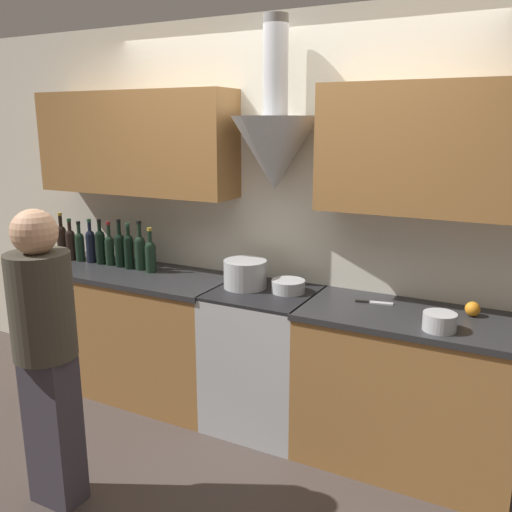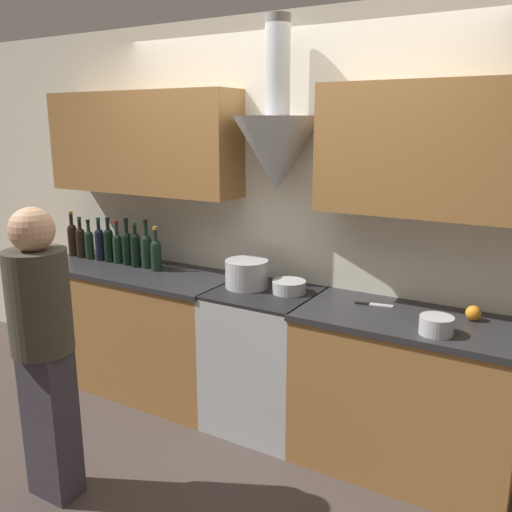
{
  "view_description": "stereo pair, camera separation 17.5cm",
  "coord_description": "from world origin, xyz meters",
  "px_view_note": "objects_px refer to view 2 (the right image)",
  "views": [
    {
      "loc": [
        1.44,
        -2.57,
        1.94
      ],
      "look_at": [
        0.0,
        0.23,
        1.16
      ],
      "focal_mm": 38.0,
      "sensor_mm": 36.0,
      "label": 1
    },
    {
      "loc": [
        1.6,
        -2.48,
        1.94
      ],
      "look_at": [
        0.0,
        0.23,
        1.16
      ],
      "focal_mm": 38.0,
      "sensor_mm": 36.0,
      "label": 2
    }
  ],
  "objects_px": {
    "wine_bottle_3": "(100,242)",
    "orange_fruit": "(473,313)",
    "wine_bottle_4": "(109,243)",
    "wine_bottle_0": "(73,238)",
    "wine_bottle_7": "(135,248)",
    "wine_bottle_9": "(156,253)",
    "wine_bottle_5": "(117,246)",
    "person_foreground_left": "(43,342)",
    "wine_bottle_6": "(127,246)",
    "wine_bottle_2": "(89,243)",
    "wine_bottle_1": "(81,241)",
    "stock_pot": "(247,274)",
    "wine_bottle_8": "(146,249)",
    "saucepan": "(436,325)",
    "mixing_bowl": "(289,287)",
    "stove_range": "(264,358)"
  },
  "relations": [
    {
      "from": "wine_bottle_3",
      "to": "stock_pot",
      "type": "bearing_deg",
      "value": -1.44
    },
    {
      "from": "orange_fruit",
      "to": "wine_bottle_9",
      "type": "bearing_deg",
      "value": -177.78
    },
    {
      "from": "wine_bottle_6",
      "to": "person_foreground_left",
      "type": "distance_m",
      "value": 1.37
    },
    {
      "from": "wine_bottle_4",
      "to": "wine_bottle_5",
      "type": "height_order",
      "value": "wine_bottle_4"
    },
    {
      "from": "wine_bottle_7",
      "to": "wine_bottle_9",
      "type": "height_order",
      "value": "wine_bottle_7"
    },
    {
      "from": "wine_bottle_1",
      "to": "wine_bottle_7",
      "type": "height_order",
      "value": "wine_bottle_7"
    },
    {
      "from": "wine_bottle_7",
      "to": "wine_bottle_1",
      "type": "bearing_deg",
      "value": -179.73
    },
    {
      "from": "wine_bottle_1",
      "to": "person_foreground_left",
      "type": "distance_m",
      "value": 1.62
    },
    {
      "from": "wine_bottle_1",
      "to": "wine_bottle_7",
      "type": "relative_size",
      "value": 0.96
    },
    {
      "from": "wine_bottle_5",
      "to": "wine_bottle_8",
      "type": "relative_size",
      "value": 0.92
    },
    {
      "from": "wine_bottle_8",
      "to": "person_foreground_left",
      "type": "xyz_separation_m",
      "value": [
        0.4,
        -1.23,
        -0.19
      ]
    },
    {
      "from": "wine_bottle_4",
      "to": "wine_bottle_6",
      "type": "relative_size",
      "value": 0.96
    },
    {
      "from": "stove_range",
      "to": "saucepan",
      "type": "height_order",
      "value": "saucepan"
    },
    {
      "from": "wine_bottle_1",
      "to": "mixing_bowl",
      "type": "distance_m",
      "value": 1.82
    },
    {
      "from": "stove_range",
      "to": "wine_bottle_6",
      "type": "relative_size",
      "value": 2.61
    },
    {
      "from": "stove_range",
      "to": "wine_bottle_9",
      "type": "height_order",
      "value": "wine_bottle_9"
    },
    {
      "from": "wine_bottle_5",
      "to": "stock_pot",
      "type": "height_order",
      "value": "wine_bottle_5"
    },
    {
      "from": "wine_bottle_4",
      "to": "wine_bottle_9",
      "type": "relative_size",
      "value": 1.06
    },
    {
      "from": "wine_bottle_2",
      "to": "wine_bottle_6",
      "type": "height_order",
      "value": "wine_bottle_6"
    },
    {
      "from": "wine_bottle_2",
      "to": "wine_bottle_3",
      "type": "bearing_deg",
      "value": 4.01
    },
    {
      "from": "mixing_bowl",
      "to": "orange_fruit",
      "type": "relative_size",
      "value": 2.59
    },
    {
      "from": "stove_range",
      "to": "wine_bottle_3",
      "type": "bearing_deg",
      "value": 177.76
    },
    {
      "from": "wine_bottle_6",
      "to": "stock_pot",
      "type": "xyz_separation_m",
      "value": [
        1.06,
        -0.04,
        -0.05
      ]
    },
    {
      "from": "wine_bottle_3",
      "to": "orange_fruit",
      "type": "bearing_deg",
      "value": 1.4
    },
    {
      "from": "wine_bottle_0",
      "to": "mixing_bowl",
      "type": "distance_m",
      "value": 1.92
    },
    {
      "from": "stove_range",
      "to": "wine_bottle_2",
      "type": "relative_size",
      "value": 2.98
    },
    {
      "from": "wine_bottle_1",
      "to": "wine_bottle_4",
      "type": "relative_size",
      "value": 0.95
    },
    {
      "from": "person_foreground_left",
      "to": "mixing_bowl",
      "type": "bearing_deg",
      "value": 58.25
    },
    {
      "from": "saucepan",
      "to": "stock_pot",
      "type": "bearing_deg",
      "value": 170.77
    },
    {
      "from": "wine_bottle_5",
      "to": "wine_bottle_0",
      "type": "bearing_deg",
      "value": -179.3
    },
    {
      "from": "saucepan",
      "to": "person_foreground_left",
      "type": "height_order",
      "value": "person_foreground_left"
    },
    {
      "from": "wine_bottle_4",
      "to": "stock_pot",
      "type": "xyz_separation_m",
      "value": [
        1.24,
        -0.04,
        -0.05
      ]
    },
    {
      "from": "person_foreground_left",
      "to": "wine_bottle_6",
      "type": "bearing_deg",
      "value": 115.44
    },
    {
      "from": "wine_bottle_1",
      "to": "wine_bottle_3",
      "type": "bearing_deg",
      "value": 3.81
    },
    {
      "from": "wine_bottle_4",
      "to": "wine_bottle_0",
      "type": "bearing_deg",
      "value": -179.53
    },
    {
      "from": "wine_bottle_0",
      "to": "wine_bottle_3",
      "type": "relative_size",
      "value": 1.07
    },
    {
      "from": "wine_bottle_0",
      "to": "wine_bottle_6",
      "type": "relative_size",
      "value": 1.02
    },
    {
      "from": "stock_pot",
      "to": "orange_fruit",
      "type": "bearing_deg",
      "value": 4.21
    },
    {
      "from": "wine_bottle_1",
      "to": "wine_bottle_8",
      "type": "xyz_separation_m",
      "value": [
        0.65,
        0.02,
        0.01
      ]
    },
    {
      "from": "wine_bottle_0",
      "to": "wine_bottle_1",
      "type": "distance_m",
      "value": 0.11
    },
    {
      "from": "wine_bottle_5",
      "to": "wine_bottle_2",
      "type": "bearing_deg",
      "value": -177.54
    },
    {
      "from": "wine_bottle_0",
      "to": "orange_fruit",
      "type": "distance_m",
      "value": 2.99
    },
    {
      "from": "wine_bottle_5",
      "to": "orange_fruit",
      "type": "height_order",
      "value": "wine_bottle_5"
    },
    {
      "from": "stove_range",
      "to": "mixing_bowl",
      "type": "bearing_deg",
      "value": 21.96
    },
    {
      "from": "wine_bottle_7",
      "to": "wine_bottle_8",
      "type": "bearing_deg",
      "value": 11.76
    },
    {
      "from": "wine_bottle_5",
      "to": "wine_bottle_6",
      "type": "bearing_deg",
      "value": -0.76
    },
    {
      "from": "wine_bottle_3",
      "to": "orange_fruit",
      "type": "distance_m",
      "value": 2.69
    },
    {
      "from": "wine_bottle_3",
      "to": "wine_bottle_9",
      "type": "bearing_deg",
      "value": -1.6
    },
    {
      "from": "wine_bottle_9",
      "to": "wine_bottle_6",
      "type": "bearing_deg",
      "value": 176.18
    },
    {
      "from": "wine_bottle_6",
      "to": "wine_bottle_7",
      "type": "relative_size",
      "value": 1.05
    }
  ]
}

